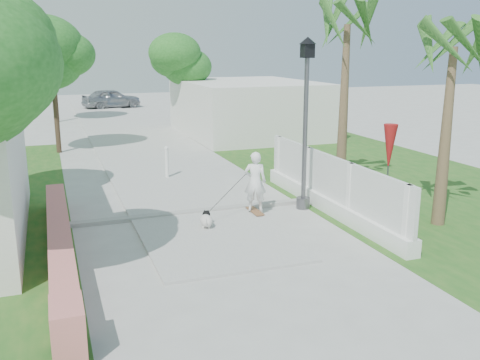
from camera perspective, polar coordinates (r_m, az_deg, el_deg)
name	(u,v)px	position (r m, az deg, el deg)	size (l,w,h in m)	color
ground	(293,323)	(8.64, 5.63, -14.98)	(90.00, 90.00, 0.00)	#B7B7B2
path_strip	(120,134)	(27.32, -12.65, 4.84)	(3.20, 36.00, 0.06)	#B7B7B2
curb	(193,212)	(13.85, -5.04, -3.44)	(6.50, 0.25, 0.10)	#999993
grass_right	(380,176)	(18.52, 14.68, 0.45)	(8.00, 20.00, 0.01)	#205A1C
pink_wall	(61,252)	(11.05, -18.57, -7.27)	(0.45, 8.20, 0.80)	#DA7072
lattice_fence	(329,192)	(14.06, 9.51, -1.22)	(0.35, 7.00, 1.50)	white
building_right	(247,108)	(26.65, 0.78, 7.71)	(6.00, 8.00, 2.60)	silver
street_lamp	(305,118)	(13.90, 7.00, 6.60)	(0.44, 0.44, 4.44)	#59595E
bollard	(167,161)	(17.54, -7.82, 1.98)	(0.14, 0.14, 1.09)	white
patio_umbrella	(389,148)	(14.14, 15.66, 3.28)	(0.36, 0.36, 2.30)	#59595E
tree_path_left	(52,57)	(22.79, -19.42, 12.26)	(3.40, 3.40, 5.23)	#4C3826
tree_path_right	(182,62)	(27.58, -6.24, 12.41)	(3.00, 3.00, 4.79)	#4C3826
tree_path_far	(53,54)	(32.79, -19.35, 12.52)	(3.20, 3.20, 5.17)	#4C3826
palm_far	(347,36)	(15.49, 11.34, 14.82)	(1.80, 1.80, 5.30)	brown
palm_near	(453,58)	(13.27, 21.77, 12.03)	(1.80, 1.80, 4.70)	brown
skateboarder	(237,189)	(13.27, -0.36, -0.98)	(1.85, 0.92, 1.64)	brown
dog	(206,220)	(12.64, -3.62, -4.25)	(0.40, 0.61, 0.43)	silver
parked_car	(111,98)	(39.59, -13.56, 8.47)	(1.63, 4.06, 1.38)	#ADB1B5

